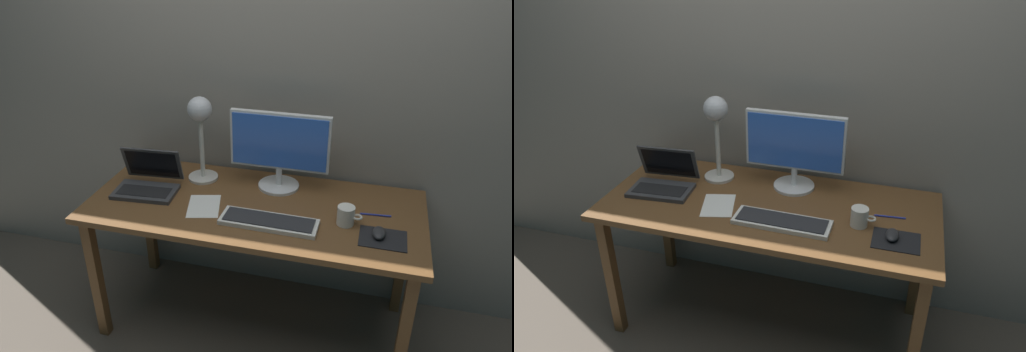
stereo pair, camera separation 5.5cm
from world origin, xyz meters
TOP-DOWN VIEW (x-y plane):
  - ground_plane at (0.00, 0.00)m, footprint 4.80×4.80m
  - back_wall at (0.00, 0.40)m, footprint 4.80×0.06m
  - desk at (0.00, 0.00)m, footprint 1.60×0.70m
  - monitor at (0.07, 0.20)m, footprint 0.50×0.21m
  - keyboard_main at (0.11, -0.15)m, footprint 0.44×0.15m
  - laptop at (-0.56, 0.02)m, footprint 0.32×0.27m
  - desk_lamp at (-0.33, 0.19)m, footprint 0.15×0.15m
  - mousepad at (0.61, -0.14)m, footprint 0.20×0.16m
  - mouse at (0.59, -0.12)m, footprint 0.06×0.10m
  - coffee_mug at (0.44, -0.06)m, footprint 0.11×0.08m
  - paper_sheet_near_mouse at (-0.23, -0.08)m, footprint 0.20×0.24m
  - pen at (0.57, 0.05)m, footprint 0.14×0.02m

SIDE VIEW (x-z plane):
  - ground_plane at x=0.00m, z-range 0.00..0.00m
  - desk at x=0.00m, z-range 0.29..1.03m
  - paper_sheet_near_mouse at x=-0.23m, z-range 0.74..0.74m
  - mousepad at x=0.61m, z-range 0.74..0.74m
  - pen at x=0.57m, z-range 0.74..0.75m
  - keyboard_main at x=0.11m, z-range 0.74..0.76m
  - mouse at x=0.59m, z-range 0.74..0.78m
  - coffee_mug at x=0.44m, z-range 0.74..0.83m
  - laptop at x=-0.56m, z-range 0.70..0.90m
  - monitor at x=0.07m, z-range 0.76..1.16m
  - desk_lamp at x=-0.33m, z-range 0.83..1.28m
  - back_wall at x=0.00m, z-range 0.00..2.60m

